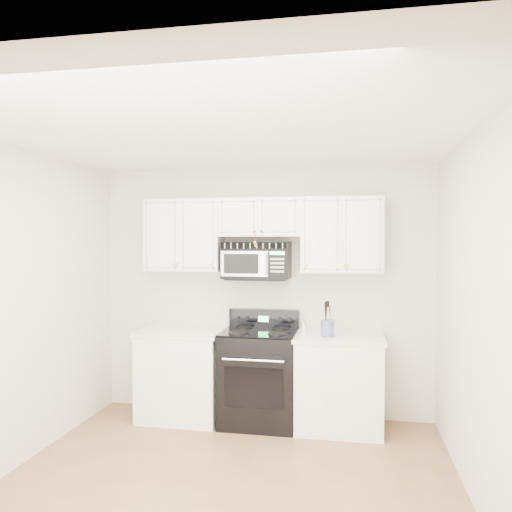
# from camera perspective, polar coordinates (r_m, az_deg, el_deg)

# --- Properties ---
(room) EXTENTS (3.51, 3.51, 2.61)m
(room) POSITION_cam_1_polar(r_m,az_deg,el_deg) (3.61, -3.85, -6.86)
(room) COLOR #895F4D
(room) RESTS_ON ground
(base_cabinet_left) EXTENTS (0.86, 0.65, 0.92)m
(base_cabinet_left) POSITION_cam_1_polar(r_m,az_deg,el_deg) (5.37, -8.38, -13.50)
(base_cabinet_left) COLOR silver
(base_cabinet_left) RESTS_ON ground
(base_cabinet_right) EXTENTS (0.86, 0.65, 0.92)m
(base_cabinet_right) POSITION_cam_1_polar(r_m,az_deg,el_deg) (5.10, 9.47, -14.36)
(base_cabinet_right) COLOR silver
(base_cabinet_right) RESTS_ON ground
(range) EXTENTS (0.74, 0.68, 1.12)m
(range) POSITION_cam_1_polar(r_m,az_deg,el_deg) (5.15, 0.41, -13.47)
(range) COLOR black
(range) RESTS_ON ground
(upper_cabinets) EXTENTS (2.44, 0.37, 0.75)m
(upper_cabinets) POSITION_cam_1_polar(r_m,az_deg,el_deg) (5.12, 0.59, 2.83)
(upper_cabinets) COLOR silver
(upper_cabinets) RESTS_ON ground
(microwave) EXTENTS (0.69, 0.39, 0.38)m
(microwave) POSITION_cam_1_polar(r_m,az_deg,el_deg) (5.12, 0.05, -0.46)
(microwave) COLOR black
(microwave) RESTS_ON ground
(utensil_crock) EXTENTS (0.13, 0.13, 0.34)m
(utensil_crock) POSITION_cam_1_polar(r_m,az_deg,el_deg) (4.86, 8.18, -8.08)
(utensil_crock) COLOR slate
(utensil_crock) RESTS_ON base_cabinet_right
(shaker_salt) EXTENTS (0.05, 0.05, 0.11)m
(shaker_salt) POSITION_cam_1_polar(r_m,az_deg,el_deg) (5.00, 5.45, -8.18)
(shaker_salt) COLOR silver
(shaker_salt) RESTS_ON base_cabinet_right
(shaker_pepper) EXTENTS (0.04, 0.04, 0.09)m
(shaker_pepper) POSITION_cam_1_polar(r_m,az_deg,el_deg) (4.96, 5.51, -8.37)
(shaker_pepper) COLOR silver
(shaker_pepper) RESTS_ON base_cabinet_right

